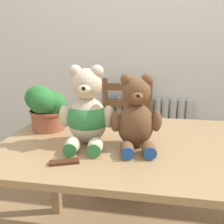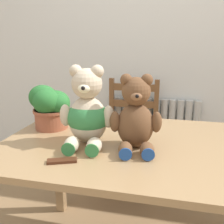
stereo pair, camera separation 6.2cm
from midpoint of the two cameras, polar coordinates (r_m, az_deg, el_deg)
wall_back at (r=2.30m, az=10.87°, el=16.94°), size 8.00×0.04×2.60m
radiator at (r=2.40m, az=9.63°, el=-6.54°), size 0.85×0.10×0.75m
dining_table at (r=1.28m, az=7.13°, el=-11.30°), size 1.33×0.86×0.77m
wooden_chair_behind at (r=2.17m, az=5.08°, el=-5.58°), size 0.44×0.43×0.93m
teddy_bear_left at (r=1.18m, az=-4.18°, el=-0.28°), size 0.27×0.28×0.38m
teddy_bear_right at (r=1.14m, az=7.00°, el=-1.19°), size 0.24×0.26×0.34m
potted_plant at (r=1.44m, az=-12.70°, el=1.40°), size 0.25×0.22×0.24m
chocolate_bar at (r=1.06m, az=-9.67°, el=-10.95°), size 0.13×0.08×0.01m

